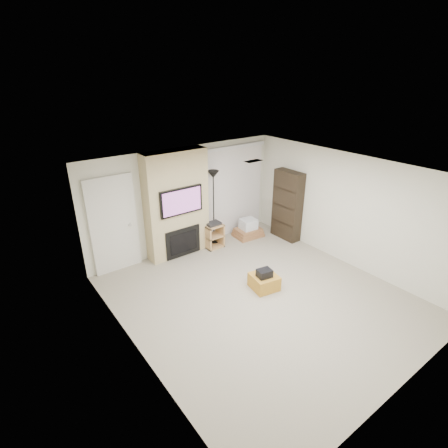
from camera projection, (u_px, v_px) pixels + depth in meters
floor at (261, 297)px, 6.84m from camera, size 5.00×5.50×0.00m
ceiling at (267, 174)px, 5.82m from camera, size 5.00×5.50×0.00m
wall_back at (185, 199)px, 8.34m from camera, size 5.00×0.00×2.50m
wall_front at (415, 321)px, 4.32m from camera, size 5.00×0.00×2.50m
wall_left at (134, 288)px, 4.97m from camera, size 0.00×5.50×2.50m
wall_right at (347, 210)px, 7.70m from camera, size 0.00×5.50×2.50m
hvac_vent at (253, 161)px, 6.63m from camera, size 0.35×0.18×0.01m
ottoman at (264, 282)px, 7.08m from camera, size 0.58×0.58×0.30m
black_bag at (264, 273)px, 6.94m from camera, size 0.31×0.27×0.16m
fireplace_wall at (177, 205)px, 8.00m from camera, size 1.50×0.47×2.50m
entry_door at (114, 226)px, 7.41m from camera, size 1.02×0.11×2.14m
vertical_blinds at (233, 188)px, 9.06m from camera, size 1.98×0.10×2.37m
floor_lamp at (213, 187)px, 8.42m from camera, size 0.28×0.28×1.89m
av_stand at (213, 234)px, 8.67m from camera, size 0.45×0.38×0.66m
box_stack at (248, 230)px, 9.27m from camera, size 0.77×0.61×0.49m
bookshelf at (287, 205)px, 8.94m from camera, size 0.30×0.80×1.80m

